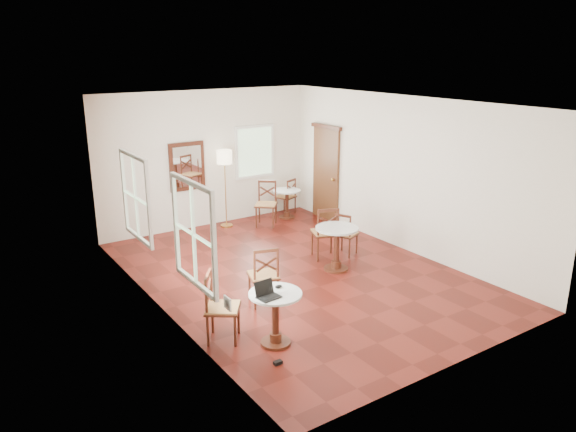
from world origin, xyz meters
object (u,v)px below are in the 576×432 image
object	(u,v)px
mouse	(278,286)
water_glass	(271,291)
chair_back_a	(287,196)
floor_lamp	(225,162)
chair_back_b	(266,204)
cafe_table_back	(287,201)
chair_mid_b	(345,234)
chair_mid_a	(325,233)
navy_mug	(261,287)
cafe_table_mid	(337,244)
laptop	(267,293)
cafe_table_near	(275,313)
power_adapter	(278,363)
chair_near_a	(264,275)
chair_near_b	(221,307)

from	to	relation	value
mouse	water_glass	xyz separation A→B (m)	(-0.19, -0.12, 0.03)
chair_back_a	water_glass	size ratio (longest dim) A/B	9.07
chair_back_a	floor_lamp	distance (m)	1.96
chair_back_a	chair_back_b	bearing A→B (deg)	8.02
cafe_table_back	chair_mid_b	distance (m)	2.67
chair_mid_a	chair_back_a	size ratio (longest dim) A/B	1.17
chair_mid_b	navy_mug	xyz separation A→B (m)	(-3.04, -1.90, 0.38)
cafe_table_mid	mouse	xyz separation A→B (m)	(-2.19, -1.48, 0.27)
navy_mug	laptop	bearing A→B (deg)	-101.29
cafe_table_near	chair_back_b	distance (m)	5.25
chair_back_b	power_adapter	distance (m)	5.77
cafe_table_mid	chair_mid_a	bearing A→B (deg)	71.23
cafe_table_near	floor_lamp	size ratio (longest dim) A/B	0.44
cafe_table_near	power_adapter	xyz separation A→B (m)	(-0.25, -0.44, -0.44)
chair_near_a	power_adapter	bearing A→B (deg)	80.64
cafe_table_near	chair_near_a	size ratio (longest dim) A/B	0.79
chair_near_a	chair_back_b	distance (m)	4.01
chair_back_b	power_adapter	bearing A→B (deg)	-78.88
floor_lamp	navy_mug	world-z (taller)	floor_lamp
chair_back_a	navy_mug	world-z (taller)	chair_back_a
cafe_table_mid	chair_back_b	world-z (taller)	chair_back_b
laptop	power_adapter	distance (m)	0.88
navy_mug	power_adapter	xyz separation A→B (m)	(-0.14, -0.63, -0.77)
chair_near_a	chair_mid_b	distance (m)	2.60
navy_mug	cafe_table_mid	bearing A→B (deg)	29.96
chair_back_a	floor_lamp	bearing A→B (deg)	-19.20
mouse	power_adapter	xyz separation A→B (m)	(-0.37, -0.55, -0.75)
floor_lamp	navy_mug	size ratio (longest dim) A/B	15.74
water_glass	power_adapter	size ratio (longest dim) A/B	0.86
mouse	water_glass	world-z (taller)	water_glass
chair_mid_a	chair_back_b	world-z (taller)	chair_mid_a
chair_near_b	chair_mid_a	bearing A→B (deg)	-25.43
water_glass	power_adapter	world-z (taller)	water_glass
cafe_table_near	cafe_table_back	bearing A→B (deg)	54.75
chair_back_b	chair_back_a	bearing A→B (deg)	70.49
chair_near_a	water_glass	xyz separation A→B (m)	(-0.59, -1.15, 0.32)
chair_near_a	chair_back_a	distance (m)	4.91
chair_near_a	chair_mid_a	world-z (taller)	chair_mid_a
mouse	navy_mug	bearing A→B (deg)	143.18
navy_mug	mouse	bearing A→B (deg)	-20.08
navy_mug	water_glass	world-z (taller)	water_glass
water_glass	chair_mid_b	bearing A→B (deg)	34.94
chair_near_b	water_glass	size ratio (longest dim) A/B	10.16
cafe_table_back	floor_lamp	world-z (taller)	floor_lamp
cafe_table_back	chair_near_a	size ratio (longest dim) A/B	0.71
cafe_table_near	laptop	size ratio (longest dim) A/B	2.45
chair_back_a	chair_back_b	size ratio (longest dim) A/B	0.87
cafe_table_near	chair_back_a	distance (m)	6.13
cafe_table_mid	chair_back_b	bearing A→B (deg)	83.39
mouse	laptop	bearing A→B (deg)	-168.40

